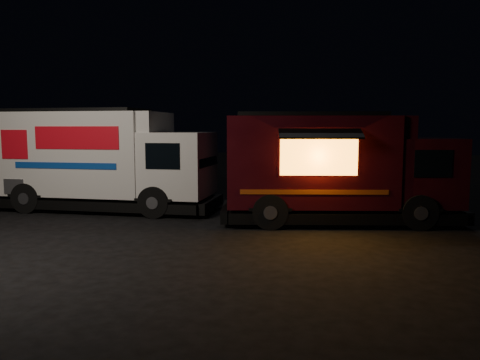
% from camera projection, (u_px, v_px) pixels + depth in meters
% --- Properties ---
extents(ground, '(80.00, 80.00, 0.00)m').
position_uv_depth(ground, '(176.00, 237.00, 11.53)').
color(ground, black).
rests_on(ground, ground).
extents(white_truck, '(7.30, 2.62, 3.29)m').
position_uv_depth(white_truck, '(107.00, 160.00, 15.24)').
color(white_truck, silver).
rests_on(white_truck, ground).
extents(red_truck, '(7.01, 3.71, 3.10)m').
position_uv_depth(red_truck, '(340.00, 168.00, 13.24)').
color(red_truck, '#32090E').
rests_on(red_truck, ground).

